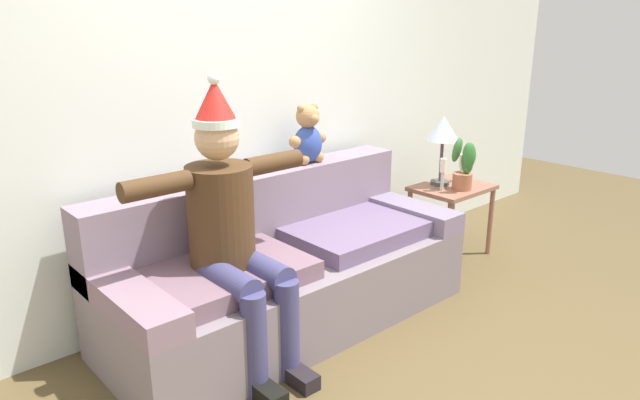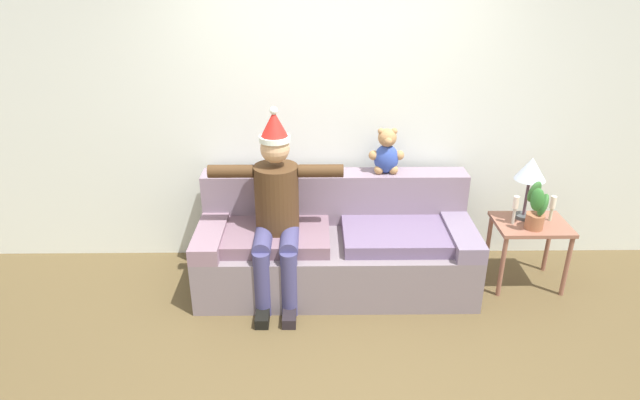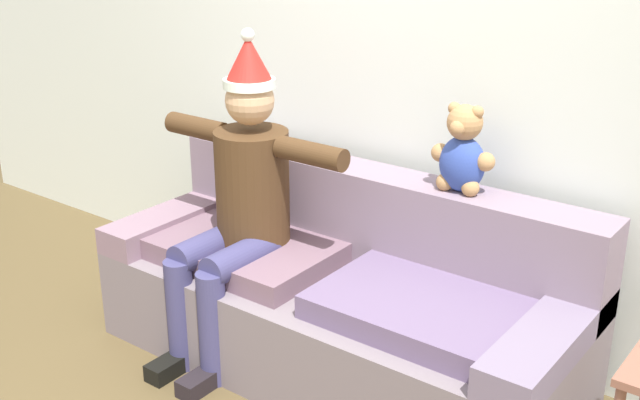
# 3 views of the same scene
# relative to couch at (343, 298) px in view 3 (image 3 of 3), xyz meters

# --- Properties ---
(back_wall) EXTENTS (7.00, 0.10, 2.70)m
(back_wall) POSITION_rel_couch_xyz_m (0.00, 0.52, 1.02)
(back_wall) COLOR silver
(back_wall) RESTS_ON ground_plane
(couch) EXTENTS (2.19, 0.88, 0.86)m
(couch) POSITION_rel_couch_xyz_m (0.00, 0.00, 0.00)
(couch) COLOR slate
(couch) RESTS_ON ground_plane
(person_seated) EXTENTS (1.02, 0.77, 1.51)m
(person_seated) POSITION_rel_couch_xyz_m (-0.46, -0.17, 0.43)
(person_seated) COLOR #49301A
(person_seated) RESTS_ON ground_plane
(teddy_bear) EXTENTS (0.29, 0.17, 0.38)m
(teddy_bear) POSITION_rel_couch_xyz_m (0.42, 0.26, 0.70)
(teddy_bear) COLOR #334CA6
(teddy_bear) RESTS_ON couch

